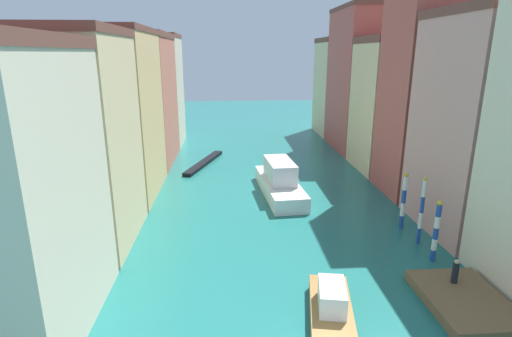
% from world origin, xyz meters
% --- Properties ---
extents(ground_plane, '(154.00, 154.00, 0.00)m').
position_xyz_m(ground_plane, '(0.00, 24.50, 0.00)').
color(ground_plane, '#1E6B66').
extents(building_left_0, '(6.43, 9.50, 13.91)m').
position_xyz_m(building_left_0, '(-14.03, 4.42, 6.96)').
color(building_left_0, beige).
rests_on(building_left_0, ground).
extents(building_left_1, '(6.43, 8.99, 14.74)m').
position_xyz_m(building_left_1, '(-14.03, 13.92, 7.38)').
color(building_left_1, beige).
rests_on(building_left_1, ground).
extents(building_left_2, '(6.43, 11.04, 15.30)m').
position_xyz_m(building_left_2, '(-14.03, 24.29, 7.66)').
color(building_left_2, '#DBB77A').
rests_on(building_left_2, ground).
extents(building_left_3, '(6.43, 12.18, 15.39)m').
position_xyz_m(building_left_3, '(-14.03, 35.88, 7.71)').
color(building_left_3, '#C6705B').
rests_on(building_left_3, ground).
extents(building_left_4, '(6.43, 8.66, 15.68)m').
position_xyz_m(building_left_4, '(-14.03, 46.26, 7.85)').
color(building_left_4, beige).
rests_on(building_left_4, ground).
extents(building_right_1, '(6.43, 9.31, 16.14)m').
position_xyz_m(building_right_1, '(14.03, 14.07, 8.08)').
color(building_right_1, tan).
rests_on(building_right_1, ground).
extents(building_right_2, '(6.43, 7.31, 22.08)m').
position_xyz_m(building_right_2, '(14.03, 22.73, 11.06)').
color(building_right_2, '#B25147').
rests_on(building_right_2, ground).
extents(building_right_3, '(6.43, 8.84, 14.87)m').
position_xyz_m(building_right_3, '(14.03, 30.92, 7.45)').
color(building_right_3, beige).
rests_on(building_right_3, ground).
extents(building_right_4, '(6.43, 12.12, 19.03)m').
position_xyz_m(building_right_4, '(14.03, 41.40, 9.53)').
color(building_right_4, '#B25147').
rests_on(building_right_4, ground).
extents(building_right_5, '(6.43, 9.74, 15.40)m').
position_xyz_m(building_right_5, '(14.03, 52.28, 7.72)').
color(building_right_5, beige).
rests_on(building_right_5, ground).
extents(waterfront_dock, '(4.11, 5.74, 0.59)m').
position_xyz_m(waterfront_dock, '(8.52, 4.42, 0.29)').
color(waterfront_dock, brown).
rests_on(waterfront_dock, ground).
extents(person_on_dock, '(0.36, 0.36, 1.43)m').
position_xyz_m(person_on_dock, '(8.62, 5.79, 1.24)').
color(person_on_dock, black).
rests_on(person_on_dock, waterfront_dock).
extents(mooring_pole_0, '(0.37, 0.37, 4.21)m').
position_xyz_m(mooring_pole_0, '(9.21, 9.29, 2.16)').
color(mooring_pole_0, '#1E479E').
rests_on(mooring_pole_0, ground).
extents(mooring_pole_1, '(0.29, 0.29, 4.97)m').
position_xyz_m(mooring_pole_1, '(9.37, 11.75, 2.53)').
color(mooring_pole_1, '#1E479E').
rests_on(mooring_pole_1, ground).
extents(mooring_pole_2, '(0.35, 0.35, 4.50)m').
position_xyz_m(mooring_pole_2, '(9.22, 14.33, 2.30)').
color(mooring_pole_2, '#1E479E').
rests_on(mooring_pole_2, ground).
extents(vaporetto_white, '(3.98, 10.99, 3.33)m').
position_xyz_m(vaporetto_white, '(0.80, 22.75, 1.25)').
color(vaporetto_white, white).
rests_on(vaporetto_white, ground).
extents(gondola_black, '(4.23, 10.67, 0.42)m').
position_xyz_m(gondola_black, '(-7.05, 34.01, 0.21)').
color(gondola_black, black).
rests_on(gondola_black, ground).
extents(motorboat_0, '(3.05, 6.12, 2.04)m').
position_xyz_m(motorboat_0, '(1.03, 3.65, 0.69)').
color(motorboat_0, olive).
rests_on(motorboat_0, ground).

